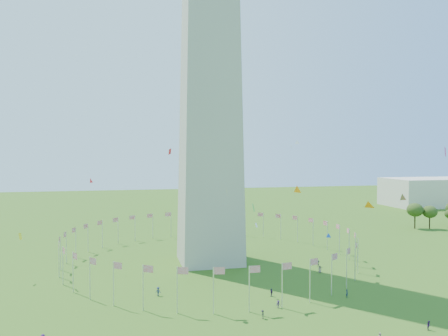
{
  "coord_description": "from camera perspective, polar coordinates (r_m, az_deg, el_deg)",
  "views": [
    {
      "loc": [
        -23.26,
        -70.26,
        30.84
      ],
      "look_at": [
        0.67,
        35.0,
        27.07
      ],
      "focal_mm": 35.0,
      "sensor_mm": 36.0,
      "label": 1
    }
  ],
  "objects": [
    {
      "name": "flag_ring",
      "position": [
        125.29,
        -1.85,
        -10.14
      ],
      "size": [
        80.24,
        80.24,
        9.0
      ],
      "color": "silver",
      "rests_on": "ground"
    },
    {
      "name": "gov_building_east_a",
      "position": [
        281.16,
        25.33,
        -2.85
      ],
      "size": [
        50.0,
        30.0,
        16.0
      ],
      "primitive_type": "cube",
      "color": "beige",
      "rests_on": "ground"
    },
    {
      "name": "ground",
      "position": [
        80.17,
        5.43,
        -20.63
      ],
      "size": [
        600.0,
        600.0,
        0.0
      ],
      "primitive_type": "plane",
      "color": "#2B5213",
      "rests_on": "ground"
    },
    {
      "name": "crowd",
      "position": [
        79.42,
        3.19,
        -20.16
      ],
      "size": [
        95.89,
        77.24,
        1.95
      ],
      "color": "#252525",
      "rests_on": "ground"
    },
    {
      "name": "kites_aloft",
      "position": [
        99.53,
        10.64,
        -2.96
      ],
      "size": [
        96.83,
        73.63,
        34.79
      ],
      "color": "orange",
      "rests_on": "ground"
    }
  ]
}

